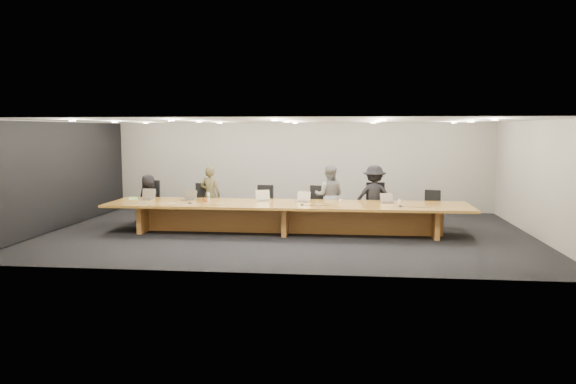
% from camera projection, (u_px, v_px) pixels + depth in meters
% --- Properties ---
extents(ground, '(12.00, 12.00, 0.00)m').
position_uv_depth(ground, '(287.00, 233.00, 14.06)').
color(ground, black).
rests_on(ground, ground).
extents(back_wall, '(12.00, 0.02, 2.80)m').
position_uv_depth(back_wall, '(301.00, 167.00, 17.86)').
color(back_wall, '#B2AEA2').
rests_on(back_wall, ground).
extents(left_wall_panel, '(0.08, 7.84, 2.74)m').
position_uv_depth(left_wall_panel, '(60.00, 176.00, 14.56)').
color(left_wall_panel, black).
rests_on(left_wall_panel, ground).
extents(conference_table, '(9.00, 1.80, 0.75)m').
position_uv_depth(conference_table, '(287.00, 212.00, 14.00)').
color(conference_table, brown).
rests_on(conference_table, ground).
extents(chair_far_left, '(0.61, 0.61, 1.18)m').
position_uv_depth(chair_far_left, '(149.00, 201.00, 15.64)').
color(chair_far_left, black).
rests_on(chair_far_left, ground).
extents(chair_left, '(0.68, 0.68, 1.12)m').
position_uv_depth(chair_left, '(200.00, 203.00, 15.48)').
color(chair_left, black).
rests_on(chair_left, ground).
extents(chair_mid_left, '(0.60, 0.60, 1.07)m').
position_uv_depth(chair_mid_left, '(264.00, 204.00, 15.41)').
color(chair_mid_left, black).
rests_on(chair_mid_left, ground).
extents(chair_mid_right, '(0.70, 0.70, 1.08)m').
position_uv_depth(chair_mid_right, '(315.00, 205.00, 15.17)').
color(chair_mid_right, black).
rests_on(chair_mid_right, ground).
extents(chair_right, '(0.71, 0.71, 1.19)m').
position_uv_depth(chair_right, '(377.00, 204.00, 14.92)').
color(chair_right, black).
rests_on(chair_right, ground).
extents(chair_far_right, '(0.64, 0.64, 1.00)m').
position_uv_depth(chair_far_right, '(431.00, 208.00, 14.86)').
color(chair_far_right, black).
rests_on(chair_far_right, ground).
extents(person_a, '(0.76, 0.62, 1.34)m').
position_uv_depth(person_a, '(149.00, 199.00, 15.61)').
color(person_a, black).
rests_on(person_a, ground).
extents(person_b, '(0.64, 0.48, 1.59)m').
position_uv_depth(person_b, '(210.00, 195.00, 15.42)').
color(person_b, '#3D3821').
rests_on(person_b, ground).
extents(person_c, '(0.83, 0.67, 1.63)m').
position_uv_depth(person_c, '(329.00, 196.00, 14.99)').
color(person_c, '#5B5C5E').
rests_on(person_c, ground).
extents(person_d, '(1.07, 0.62, 1.64)m').
position_uv_depth(person_d, '(374.00, 196.00, 14.85)').
color(person_d, black).
rests_on(person_d, ground).
extents(laptop_a, '(0.41, 0.33, 0.29)m').
position_uv_depth(laptop_a, '(146.00, 194.00, 14.66)').
color(laptop_a, '#C6B397').
rests_on(laptop_a, conference_table).
extents(laptop_b, '(0.40, 0.34, 0.27)m').
position_uv_depth(laptop_b, '(188.00, 195.00, 14.55)').
color(laptop_b, tan).
rests_on(laptop_b, conference_table).
extents(laptop_c, '(0.44, 0.39, 0.29)m').
position_uv_depth(laptop_c, '(264.00, 195.00, 14.40)').
color(laptop_c, '#C4B896').
rests_on(laptop_c, conference_table).
extents(laptop_d, '(0.41, 0.34, 0.27)m').
position_uv_depth(laptop_d, '(302.00, 197.00, 14.19)').
color(laptop_d, '#C3B395').
rests_on(laptop_d, conference_table).
extents(laptop_e, '(0.36, 0.29, 0.25)m').
position_uv_depth(laptop_e, '(388.00, 198.00, 14.00)').
color(laptop_e, tan).
rests_on(laptop_e, conference_table).
extents(water_bottle, '(0.07, 0.07, 0.21)m').
position_uv_depth(water_bottle, '(208.00, 197.00, 14.42)').
color(water_bottle, silver).
rests_on(water_bottle, conference_table).
extents(amber_mug, '(0.12, 0.12, 0.11)m').
position_uv_depth(amber_mug, '(205.00, 200.00, 14.19)').
color(amber_mug, brown).
rests_on(amber_mug, conference_table).
extents(paper_cup_near, '(0.07, 0.07, 0.08)m').
position_uv_depth(paper_cup_near, '(340.00, 201.00, 14.13)').
color(paper_cup_near, silver).
rests_on(paper_cup_near, conference_table).
extents(paper_cup_far, '(0.10, 0.10, 0.09)m').
position_uv_depth(paper_cup_far, '(399.00, 201.00, 14.00)').
color(paper_cup_far, white).
rests_on(paper_cup_far, conference_table).
extents(notepad, '(0.26, 0.23, 0.01)m').
position_uv_depth(notepad, '(133.00, 199.00, 14.84)').
color(notepad, white).
rests_on(notepad, conference_table).
extents(lime_gadget, '(0.21, 0.16, 0.03)m').
position_uv_depth(lime_gadget, '(134.00, 198.00, 14.83)').
color(lime_gadget, '#5CD137').
rests_on(lime_gadget, notepad).
extents(av_box, '(0.24, 0.21, 0.03)m').
position_uv_depth(av_box, '(143.00, 203.00, 13.96)').
color(av_box, '#A5A5A9').
rests_on(av_box, conference_table).
extents(mic_left, '(0.14, 0.14, 0.03)m').
position_uv_depth(mic_left, '(190.00, 203.00, 13.91)').
color(mic_left, black).
rests_on(mic_left, conference_table).
extents(mic_center, '(0.13, 0.13, 0.03)m').
position_uv_depth(mic_center, '(302.00, 204.00, 13.65)').
color(mic_center, black).
rests_on(mic_center, conference_table).
extents(mic_right, '(0.18, 0.18, 0.03)m').
position_uv_depth(mic_right, '(400.00, 206.00, 13.37)').
color(mic_right, black).
rests_on(mic_right, conference_table).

